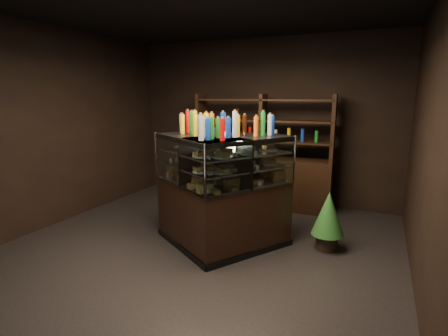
{
  "coord_description": "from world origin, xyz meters",
  "views": [
    {
      "loc": [
        2.06,
        -3.79,
        1.99
      ],
      "look_at": [
        0.36,
        -0.02,
        1.12
      ],
      "focal_mm": 28.0,
      "sensor_mm": 36.0,
      "label": 1
    }
  ],
  "objects": [
    {
      "name": "food_display",
      "position": [
        0.21,
        0.16,
        1.14
      ],
      "size": [
        1.47,
        1.13,
        0.46
      ],
      "color": "#D7954D",
      "rests_on": "display_case"
    },
    {
      "name": "ground",
      "position": [
        0.0,
        0.0,
        0.0
      ],
      "size": [
        5.0,
        5.0,
        0.0
      ],
      "primitive_type": "plane",
      "color": "black",
      "rests_on": "ground"
    },
    {
      "name": "potted_conifer",
      "position": [
        1.53,
        0.66,
        0.51
      ],
      "size": [
        0.41,
        0.41,
        0.89
      ],
      "rotation": [
        0.0,
        0.0,
        0.37
      ],
      "color": "black",
      "rests_on": "ground"
    },
    {
      "name": "display_case",
      "position": [
        0.21,
        0.16,
        0.5
      ],
      "size": [
        1.88,
        1.51,
        1.48
      ],
      "rotation": [
        0.0,
        0.0,
        0.22
      ],
      "color": "black",
      "rests_on": "ground"
    },
    {
      "name": "room_shell",
      "position": [
        0.0,
        0.0,
        1.94
      ],
      "size": [
        5.02,
        5.02,
        3.01
      ],
      "color": "black",
      "rests_on": "ground"
    },
    {
      "name": "back_shelving",
      "position": [
        0.17,
        2.05,
        0.61
      ],
      "size": [
        2.44,
        0.57,
        2.0
      ],
      "rotation": [
        0.0,
        0.0,
        0.06
      ],
      "color": "black",
      "rests_on": "ground"
    },
    {
      "name": "bottles_top",
      "position": [
        0.21,
        0.16,
        1.62
      ],
      "size": [
        1.3,
        0.99,
        0.3
      ],
      "color": "#B20C0A",
      "rests_on": "display_case"
    }
  ]
}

